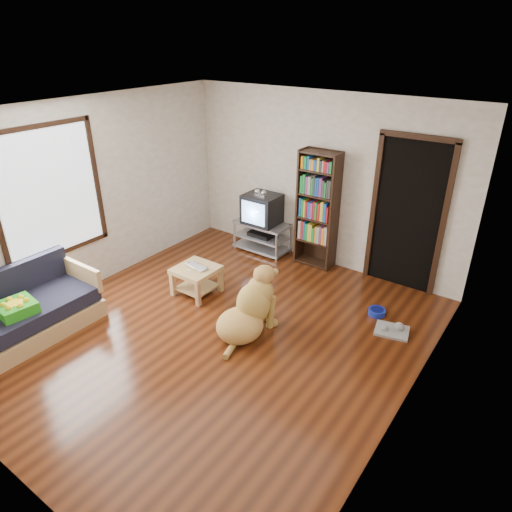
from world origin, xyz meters
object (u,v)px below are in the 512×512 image
Objects in this scene: dog_bowl at (377,312)px; sofa at (21,318)px; bookshelf at (318,204)px; laptop at (194,268)px; crt_tv at (263,208)px; coffee_table at (196,275)px; green_cushion at (16,308)px; tv_stand at (262,236)px; dog at (249,310)px; grey_rag at (392,331)px.

dog_bowl is 0.12× the size of sofa.
dog_bowl is at bearing -30.40° from bookshelf.
sofa is at bearing -109.34° from laptop.
bookshelf is at bearing 62.68° from sofa.
sofa is at bearing -104.93° from crt_tv.
laptop reaches higher than coffee_table.
green_cushion is at bearing -102.86° from crt_tv.
dog reaches higher than tv_stand.
green_cushion is 1.76× the size of dog_bowl.
coffee_table reaches higher than dog_bowl.
green_cushion reaches higher than tv_stand.
crt_tv reaches higher than dog_bowl.
dog is at bearing -59.09° from crt_tv.
sofa is at bearing -105.02° from tv_stand.
coffee_table is (0.90, 2.04, -0.20)m from green_cushion.
dog_bowl is 2.45m from tv_stand.
dog reaches higher than dog_bowl.
bookshelf is 2.21m from dog.
bookshelf is at bearing 147.75° from grey_rag.
tv_stand reaches higher than grey_rag.
bookshelf is (0.95, 0.07, 0.26)m from crt_tv.
crt_tv is at bearing 75.07° from sofa.
sofa reaches higher than tv_stand.
dog_bowl is 0.40× the size of coffee_table.
dog reaches higher than grey_rag.
coffee_table is at bearing -88.26° from tv_stand.
crt_tv reaches higher than dog.
green_cushion reaches higher than grey_rag.
bookshelf is 1.00× the size of sofa.
laptop is 1.75m from crt_tv.
coffee_table is at bearing -164.77° from grey_rag.
dog_bowl reaches higher than grey_rag.
laptop is 0.14m from coffee_table.
sofa is (-0.12, 0.07, -0.22)m from green_cushion.
crt_tv is at bearing 91.72° from coffee_table.
dog_bowl is 1.72m from dog.
dog_bowl is (2.28, 0.98, -0.37)m from laptop.
laptop reaches higher than grey_rag.
dog is at bearing -5.66° from laptop.
dog is at bearing -131.43° from dog_bowl.
grey_rag is 0.44× the size of tv_stand.
sofa is 2.22m from coffee_table.
laptop is 1.70m from tv_stand.
green_cushion is 4.38m from dog_bowl.
tv_stand is 1.64× the size of coffee_table.
laptop is at bearing 165.77° from dog.
laptop is 0.19× the size of bookshelf.
dog is at bearing 47.54° from green_cushion.
sofa reaches higher than grey_rag.
bookshelf is (-1.38, 0.81, 0.96)m from dog_bowl.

